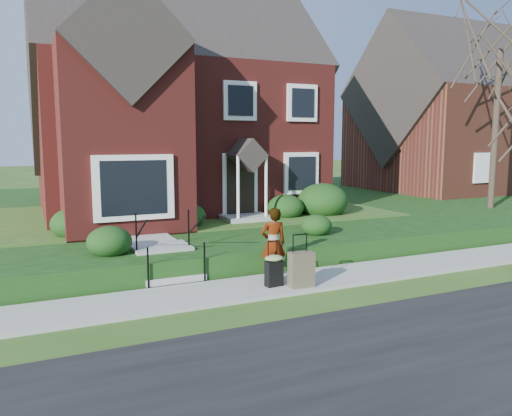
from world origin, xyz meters
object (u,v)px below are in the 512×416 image
front_steps (166,257)px  woman (273,243)px  suitcase_black (274,269)px  suitcase_olive (301,269)px

front_steps → woman: (2.17, -1.49, 0.44)m
suitcase_black → suitcase_olive: (0.53, -0.29, -0.00)m
front_steps → suitcase_olive: size_ratio=1.73×
woman → suitcase_olive: (0.27, -0.84, -0.45)m
suitcase_black → woman: bearing=58.5°
front_steps → suitcase_black: (1.91, -2.04, -0.00)m
woman → suitcase_olive: bearing=115.9°
suitcase_black → suitcase_olive: suitcase_olive is taller
front_steps → woman: size_ratio=1.20×
woman → suitcase_black: woman is taller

